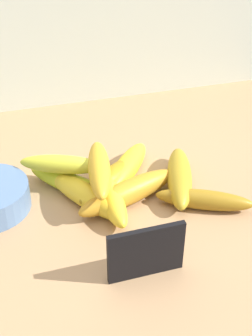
{
  "coord_description": "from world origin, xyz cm",
  "views": [
    {
      "loc": [
        -12.09,
        -61.2,
        50.72
      ],
      "look_at": [
        6.34,
        -0.51,
        8.0
      ],
      "focal_mm": 47.33,
      "sensor_mm": 36.0,
      "label": 1
    }
  ],
  "objects_px": {
    "banana_6": "(107,192)",
    "banana_7": "(129,192)",
    "chalkboard_sign": "(146,254)",
    "banana_5": "(85,195)",
    "banana_2": "(204,200)",
    "banana_0": "(111,180)",
    "banana_1": "(72,184)",
    "banana_9": "(99,169)",
    "banana_8": "(62,164)",
    "banana_4": "(127,167)",
    "banana_3": "(179,177)"
  },
  "relations": [
    {
      "from": "chalkboard_sign",
      "to": "banana_1",
      "type": "distance_m",
      "value": 0.23
    },
    {
      "from": "banana_7",
      "to": "banana_4",
      "type": "bearing_deg",
      "value": 74.91
    },
    {
      "from": "banana_5",
      "to": "banana_6",
      "type": "bearing_deg",
      "value": -6.69
    },
    {
      "from": "banana_0",
      "to": "banana_5",
      "type": "bearing_deg",
      "value": -152.31
    },
    {
      "from": "banana_0",
      "to": "banana_1",
      "type": "distance_m",
      "value": 0.07
    },
    {
      "from": "banana_2",
      "to": "banana_7",
      "type": "height_order",
      "value": "banana_7"
    },
    {
      "from": "banana_3",
      "to": "banana_5",
      "type": "relative_size",
      "value": 0.99
    },
    {
      "from": "banana_6",
      "to": "banana_1",
      "type": "bearing_deg",
      "value": 139.45
    },
    {
      "from": "banana_5",
      "to": "banana_6",
      "type": "xyz_separation_m",
      "value": [
        0.04,
        -0.0,
        0.0
      ]
    },
    {
      "from": "banana_4",
      "to": "banana_9",
      "type": "relative_size",
      "value": 1.01
    },
    {
      "from": "banana_1",
      "to": "banana_6",
      "type": "bearing_deg",
      "value": -40.55
    },
    {
      "from": "banana_1",
      "to": "banana_7",
      "type": "height_order",
      "value": "banana_7"
    },
    {
      "from": "banana_0",
      "to": "banana_1",
      "type": "xyz_separation_m",
      "value": [
        -0.07,
        0.01,
        -0.0
      ]
    },
    {
      "from": "banana_0",
      "to": "banana_6",
      "type": "bearing_deg",
      "value": -116.54
    },
    {
      "from": "banana_2",
      "to": "banana_9",
      "type": "height_order",
      "value": "banana_9"
    },
    {
      "from": "banana_4",
      "to": "banana_6",
      "type": "bearing_deg",
      "value": -131.38
    },
    {
      "from": "banana_3",
      "to": "banana_8",
      "type": "xyz_separation_m",
      "value": [
        -0.2,
        0.05,
        0.03
      ]
    },
    {
      "from": "banana_1",
      "to": "banana_5",
      "type": "bearing_deg",
      "value": -70.44
    },
    {
      "from": "banana_2",
      "to": "banana_6",
      "type": "height_order",
      "value": "banana_6"
    },
    {
      "from": "chalkboard_sign",
      "to": "banana_3",
      "type": "distance_m",
      "value": 0.22
    },
    {
      "from": "banana_0",
      "to": "banana_9",
      "type": "relative_size",
      "value": 0.98
    },
    {
      "from": "chalkboard_sign",
      "to": "banana_0",
      "type": "bearing_deg",
      "value": 88.35
    },
    {
      "from": "banana_0",
      "to": "banana_7",
      "type": "relative_size",
      "value": 0.82
    },
    {
      "from": "banana_6",
      "to": "banana_2",
      "type": "bearing_deg",
      "value": -22.56
    },
    {
      "from": "banana_3",
      "to": "banana_8",
      "type": "bearing_deg",
      "value": 165.05
    },
    {
      "from": "banana_1",
      "to": "banana_8",
      "type": "xyz_separation_m",
      "value": [
        -0.01,
        0.01,
        0.03
      ]
    },
    {
      "from": "banana_2",
      "to": "banana_3",
      "type": "bearing_deg",
      "value": 103.93
    },
    {
      "from": "banana_1",
      "to": "banana_2",
      "type": "relative_size",
      "value": 1.16
    },
    {
      "from": "banana_6",
      "to": "banana_7",
      "type": "bearing_deg",
      "value": -17.76
    },
    {
      "from": "chalkboard_sign",
      "to": "banana_4",
      "type": "relative_size",
      "value": 0.65
    },
    {
      "from": "banana_6",
      "to": "banana_7",
      "type": "relative_size",
      "value": 0.95
    },
    {
      "from": "chalkboard_sign",
      "to": "banana_3",
      "type": "xyz_separation_m",
      "value": [
        0.13,
        0.18,
        -0.02
      ]
    },
    {
      "from": "banana_5",
      "to": "banana_4",
      "type": "bearing_deg",
      "value": 32.48
    },
    {
      "from": "banana_2",
      "to": "banana_7",
      "type": "bearing_deg",
      "value": 156.03
    },
    {
      "from": "banana_3",
      "to": "banana_6",
      "type": "distance_m",
      "value": 0.14
    },
    {
      "from": "banana_2",
      "to": "banana_8",
      "type": "distance_m",
      "value": 0.25
    },
    {
      "from": "chalkboard_sign",
      "to": "banana_6",
      "type": "relative_size",
      "value": 0.58
    },
    {
      "from": "banana_3",
      "to": "banana_4",
      "type": "relative_size",
      "value": 1.08
    },
    {
      "from": "banana_6",
      "to": "banana_9",
      "type": "height_order",
      "value": "banana_9"
    },
    {
      "from": "banana_3",
      "to": "banana_0",
      "type": "bearing_deg",
      "value": 167.01
    },
    {
      "from": "banana_1",
      "to": "banana_6",
      "type": "xyz_separation_m",
      "value": [
        0.05,
        -0.04,
        0.0
      ]
    },
    {
      "from": "banana_2",
      "to": "banana_7",
      "type": "distance_m",
      "value": 0.13
    },
    {
      "from": "chalkboard_sign",
      "to": "banana_0",
      "type": "xyz_separation_m",
      "value": [
        0.01,
        0.21,
        -0.02
      ]
    },
    {
      "from": "banana_6",
      "to": "banana_3",
      "type": "bearing_deg",
      "value": 1.91
    },
    {
      "from": "banana_1",
      "to": "banana_3",
      "type": "height_order",
      "value": "banana_3"
    },
    {
      "from": "banana_3",
      "to": "banana_8",
      "type": "relative_size",
      "value": 1.21
    },
    {
      "from": "banana_0",
      "to": "banana_5",
      "type": "distance_m",
      "value": 0.06
    },
    {
      "from": "banana_8",
      "to": "banana_1",
      "type": "bearing_deg",
      "value": -48.09
    },
    {
      "from": "banana_4",
      "to": "banana_6",
      "type": "distance_m",
      "value": 0.08
    },
    {
      "from": "chalkboard_sign",
      "to": "banana_1",
      "type": "height_order",
      "value": "chalkboard_sign"
    }
  ]
}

